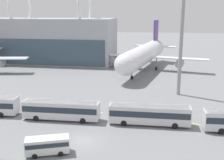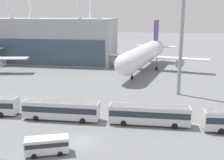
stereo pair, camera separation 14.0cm
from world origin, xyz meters
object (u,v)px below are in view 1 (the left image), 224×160
object	(u,v)px
floodlight_mast	(182,21)
shuttle_bus_2	(61,109)
airliner_at_gate_far	(144,54)
shuttle_bus_3	(149,114)
service_van_foreground	(47,145)

from	to	relation	value
floodlight_mast	shuttle_bus_2	bearing A→B (deg)	-137.72
shuttle_bus_2	floodlight_mast	world-z (taller)	floodlight_mast
airliner_at_gate_far	shuttle_bus_3	xyz separation A→B (m)	(3.36, -44.87, -3.24)
shuttle_bus_2	shuttle_bus_3	xyz separation A→B (m)	(15.06, 0.32, 0.00)
shuttle_bus_3	floodlight_mast	xyz separation A→B (m)	(5.82, 18.67, 14.40)
airliner_at_gate_far	shuttle_bus_3	size ratio (longest dim) A/B	3.34
shuttle_bus_2	service_van_foreground	distance (m)	12.09
airliner_at_gate_far	shuttle_bus_3	bearing A→B (deg)	15.14
shuttle_bus_2	service_van_foreground	bearing A→B (deg)	-80.56
shuttle_bus_2	service_van_foreground	xyz separation A→B (m)	(2.32, -11.85, -0.58)
shuttle_bus_2	floodlight_mast	size ratio (longest dim) A/B	0.44
shuttle_bus_3	floodlight_mast	size ratio (longest dim) A/B	0.44
shuttle_bus_2	airliner_at_gate_far	bearing A→B (deg)	73.86
airliner_at_gate_far	shuttle_bus_2	bearing A→B (deg)	-3.66
service_van_foreground	floodlight_mast	size ratio (longest dim) A/B	0.20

